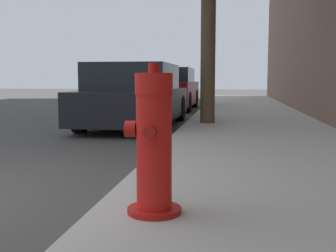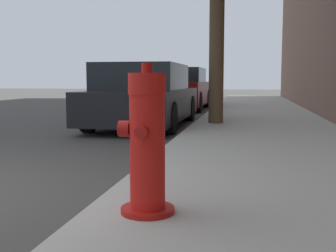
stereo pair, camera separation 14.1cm
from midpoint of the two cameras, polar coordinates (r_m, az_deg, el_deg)
sidewalk_slab at (r=3.03m, az=17.78°, el=-11.97°), size 2.75×40.00×0.14m
fire_hydrant at (r=2.71m, az=-1.38°, el=-2.67°), size 0.36×0.35×0.97m
parked_car_near at (r=9.05m, az=-2.77°, el=4.01°), size 1.78×4.21×1.33m
parked_car_mid at (r=14.09m, az=1.95°, el=4.98°), size 1.69×4.01×1.38m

